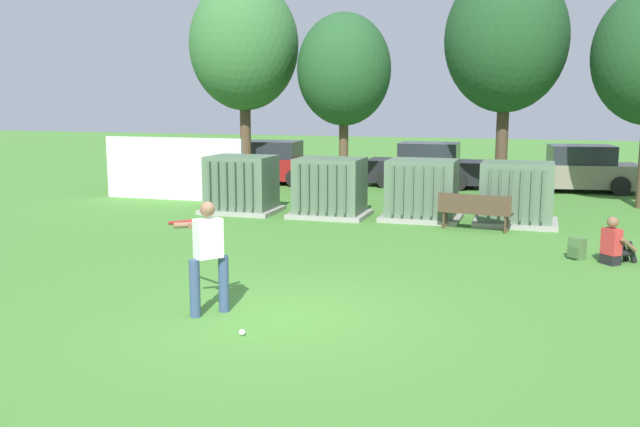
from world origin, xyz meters
TOP-DOWN VIEW (x-y plane):
  - ground_plane at (0.00, 0.00)m, footprint 96.00×96.00m
  - fence_panel at (-7.51, 10.50)m, footprint 4.80×0.12m
  - transformer_west at (-4.41, 8.84)m, footprint 2.10×1.70m
  - transformer_mid_west at (-1.79, 8.90)m, footprint 2.10×1.70m
  - transformer_mid_east at (0.71, 9.14)m, footprint 2.10×1.70m
  - transformer_east at (3.17, 9.12)m, footprint 2.10×1.70m
  - park_bench at (2.23, 7.92)m, footprint 1.84×0.65m
  - batter at (-1.05, -0.19)m, footprint 1.41×1.21m
  - sports_ball at (-0.14, -0.99)m, footprint 0.09×0.09m
  - seated_spectator at (5.21, 5.16)m, footprint 0.76×0.72m
  - backpack at (4.51, 5.38)m, footprint 0.38×0.37m
  - tree_left at (-6.49, 14.02)m, footprint 3.86×3.86m
  - tree_center_left at (-2.77, 13.86)m, footprint 3.18×3.18m
  - tree_center_right at (2.51, 13.82)m, footprint 3.84×3.84m
  - parked_car_leftmost at (-6.20, 15.53)m, footprint 4.29×2.11m
  - parked_car_left_of_center at (-0.30, 16.30)m, footprint 4.22×1.96m
  - parked_car_right_of_center at (4.96, 16.46)m, footprint 4.40×2.37m

SIDE VIEW (x-z plane):
  - ground_plane at x=0.00m, z-range 0.00..0.00m
  - sports_ball at x=-0.14m, z-range 0.00..0.09m
  - backpack at x=4.51m, z-range -0.01..0.43m
  - seated_spectator at x=5.21m, z-range -0.11..0.86m
  - park_bench at x=2.23m, z-range 0.08..0.99m
  - parked_car_leftmost at x=-6.20m, z-range -0.06..1.56m
  - parked_car_left_of_center at x=-0.30m, z-range -0.06..1.56m
  - parked_car_right_of_center at x=4.96m, z-range -0.06..1.56m
  - transformer_west at x=-4.41m, z-range -0.02..1.60m
  - transformer_mid_west at x=-1.79m, z-range -0.02..1.60m
  - transformer_mid_east at x=0.71m, z-range -0.02..1.60m
  - transformer_east at x=3.17m, z-range -0.02..1.60m
  - batter at x=-1.05m, z-range 0.11..1.85m
  - fence_panel at x=-7.51m, z-range 0.00..2.00m
  - tree_center_left at x=-2.77m, z-range 1.13..7.21m
  - tree_center_right at x=2.51m, z-range 1.37..8.70m
  - tree_left at x=-6.49m, z-range 1.37..8.75m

